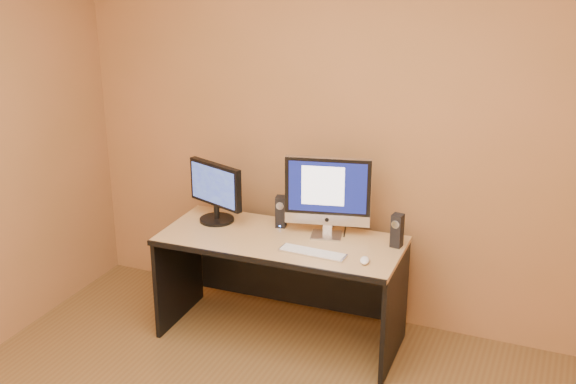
# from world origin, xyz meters

# --- Properties ---
(walls) EXTENTS (4.00, 4.00, 2.60)m
(walls) POSITION_xyz_m (0.00, 0.00, 1.30)
(walls) COLOR #A46A42
(walls) RESTS_ON ground
(desk) EXTENTS (1.50, 0.69, 0.68)m
(desk) POSITION_xyz_m (-0.41, 1.52, 0.34)
(desk) COLOR tan
(desk) RESTS_ON ground
(imac) EXTENTS (0.56, 0.31, 0.51)m
(imac) POSITION_xyz_m (-0.16, 1.66, 0.94)
(imac) COLOR #B1B2B6
(imac) RESTS_ON desk
(second_monitor) EXTENTS (0.49, 0.36, 0.39)m
(second_monitor) POSITION_xyz_m (-0.90, 1.62, 0.88)
(second_monitor) COLOR black
(second_monitor) RESTS_ON desk
(speaker_left) EXTENTS (0.08, 0.08, 0.20)m
(speaker_left) POSITION_xyz_m (-0.48, 1.69, 0.79)
(speaker_left) COLOR black
(speaker_left) RESTS_ON desk
(speaker_right) EXTENTS (0.07, 0.07, 0.20)m
(speaker_right) POSITION_xyz_m (0.27, 1.68, 0.79)
(speaker_right) COLOR black
(speaker_right) RESTS_ON desk
(keyboard) EXTENTS (0.40, 0.12, 0.02)m
(keyboard) POSITION_xyz_m (-0.15, 1.39, 0.69)
(keyboard) COLOR silver
(keyboard) RESTS_ON desk
(mouse) EXTENTS (0.07, 0.10, 0.03)m
(mouse) POSITION_xyz_m (0.16, 1.39, 0.70)
(mouse) COLOR white
(mouse) RESTS_ON desk
(cable_a) EXTENTS (0.06, 0.20, 0.01)m
(cable_a) POSITION_xyz_m (-0.09, 1.79, 0.69)
(cable_a) COLOR black
(cable_a) RESTS_ON desk
(cable_b) EXTENTS (0.06, 0.16, 0.01)m
(cable_b) POSITION_xyz_m (-0.19, 1.80, 0.69)
(cable_b) COLOR black
(cable_b) RESTS_ON desk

